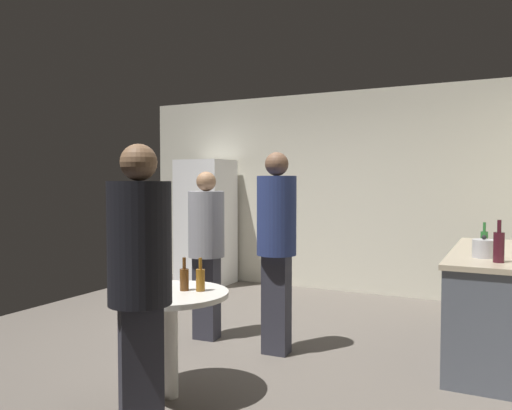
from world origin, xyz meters
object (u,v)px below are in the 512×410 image
object	(u,v)px
wine_bottle_on_counter	(499,246)
person_in_gray_shirt	(206,242)
kettle	(484,248)
person_in_black_shirt	(140,275)
beer_bottle_brown	(184,278)
person_in_navy_shirt	(277,236)
beer_bottle_amber	(200,279)
foreground_table	(170,307)
plastic_cup_white	(141,289)
beer_bottle_on_counter	(484,239)
beer_bottle_green	(154,276)
refrigerator	(206,222)
beer_bottle_clear	(156,283)

from	to	relation	value
wine_bottle_on_counter	person_in_gray_shirt	distance (m)	2.48
kettle	person_in_black_shirt	bearing A→B (deg)	-126.69
beer_bottle_brown	person_in_navy_shirt	bearing A→B (deg)	78.87
beer_bottle_amber	kettle	bearing A→B (deg)	38.15
foreground_table	plastic_cup_white	xyz separation A→B (m)	(-0.07, -0.22, 0.16)
beer_bottle_amber	person_in_gray_shirt	size ratio (longest dim) A/B	0.15
wine_bottle_on_counter	foreground_table	size ratio (longest dim) A/B	0.39
beer_bottle_on_counter	person_in_navy_shirt	xyz separation A→B (m)	(-1.59, -0.90, 0.04)
beer_bottle_green	person_in_black_shirt	world-z (taller)	person_in_black_shirt
plastic_cup_white	person_in_navy_shirt	distance (m)	1.42
beer_bottle_green	person_in_navy_shirt	distance (m)	1.20
person_in_navy_shirt	beer_bottle_brown	bearing A→B (deg)	-13.88
plastic_cup_white	person_in_gray_shirt	size ratio (longest dim) A/B	0.07
foreground_table	person_in_black_shirt	bearing A→B (deg)	-65.99
refrigerator	person_in_gray_shirt	size ratio (longest dim) A/B	1.14
wine_bottle_on_counter	beer_bottle_green	xyz separation A→B (m)	(-2.18, -1.19, -0.20)
plastic_cup_white	person_in_gray_shirt	world-z (taller)	person_in_gray_shirt
beer_bottle_brown	wine_bottle_on_counter	bearing A→B (deg)	31.38
plastic_cup_white	person_in_navy_shirt	xyz separation A→B (m)	(0.35, 1.36, 0.23)
refrigerator	person_in_black_shirt	xyz separation A→B (m)	(2.18, -4.10, 0.09)
beer_bottle_green	person_in_gray_shirt	world-z (taller)	person_in_gray_shirt
kettle	person_in_gray_shirt	world-z (taller)	person_in_gray_shirt
refrigerator	beer_bottle_brown	distance (m)	3.88
kettle	beer_bottle_amber	distance (m)	2.19
beer_bottle_on_counter	wine_bottle_on_counter	bearing A→B (deg)	-80.81
beer_bottle_amber	refrigerator	bearing A→B (deg)	121.80
beer_bottle_amber	person_in_black_shirt	xyz separation A→B (m)	(0.13, -0.79, 0.17)
beer_bottle_clear	beer_bottle_brown	bearing A→B (deg)	69.30
beer_bottle_amber	beer_bottle_clear	bearing A→B (deg)	-127.05
beer_bottle_on_counter	plastic_cup_white	distance (m)	2.99
wine_bottle_on_counter	plastic_cup_white	size ratio (longest dim) A/B	2.82
refrigerator	kettle	xyz separation A→B (m)	(3.78, -1.97, 0.07)
wine_bottle_on_counter	beer_bottle_amber	distance (m)	2.16
wine_bottle_on_counter	beer_bottle_brown	size ratio (longest dim) A/B	1.35
beer_bottle_brown	beer_bottle_clear	size ratio (longest dim) A/B	1.00
kettle	beer_bottle_clear	bearing A→B (deg)	-140.02
beer_bottle_brown	person_in_gray_shirt	bearing A→B (deg)	115.54
beer_bottle_amber	beer_bottle_clear	size ratio (longest dim) A/B	1.00
person_in_navy_shirt	person_in_black_shirt	size ratio (longest dim) A/B	1.03
wine_bottle_on_counter	plastic_cup_white	world-z (taller)	wine_bottle_on_counter
beer_bottle_clear	plastic_cup_white	bearing A→B (deg)	-127.58
beer_bottle_on_counter	beer_bottle_amber	distance (m)	2.58
refrigerator	kettle	bearing A→B (deg)	-27.53
foreground_table	beer_bottle_brown	world-z (taller)	beer_bottle_brown
plastic_cup_white	person_in_gray_shirt	xyz separation A→B (m)	(-0.41, 1.44, 0.13)
beer_bottle_brown	person_in_gray_shirt	size ratio (longest dim) A/B	0.15
beer_bottle_clear	wine_bottle_on_counter	bearing A→B (deg)	34.64
beer_bottle_clear	person_in_gray_shirt	size ratio (longest dim) A/B	0.15
beer_bottle_clear	beer_bottle_on_counter	bearing A→B (deg)	49.34
refrigerator	person_in_gray_shirt	distance (m)	2.61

